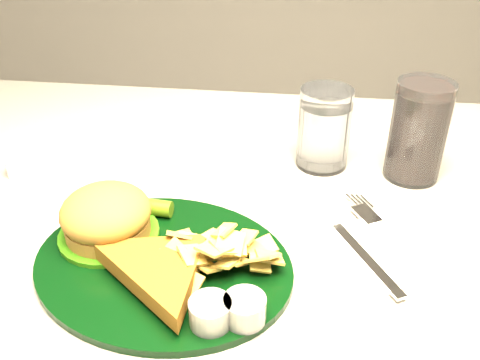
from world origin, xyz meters
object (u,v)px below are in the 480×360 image
object	(u,v)px
fork_napkin	(366,253)
water_glass	(324,128)
cola_glass	(418,131)
dinner_plate	(161,244)

from	to	relation	value
fork_napkin	water_glass	bearing A→B (deg)	74.85
fork_napkin	cola_glass	bearing A→B (deg)	39.67
water_glass	cola_glass	size ratio (longest dim) A/B	0.83
water_glass	cola_glass	xyz separation A→B (m)	(0.12, -0.02, 0.01)
dinner_plate	water_glass	bearing A→B (deg)	70.20
water_glass	fork_napkin	distance (m)	0.22
cola_glass	fork_napkin	world-z (taller)	cola_glass
dinner_plate	cola_glass	size ratio (longest dim) A/B	2.09
dinner_plate	fork_napkin	size ratio (longest dim) A/B	1.69
water_glass	fork_napkin	world-z (taller)	water_glass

